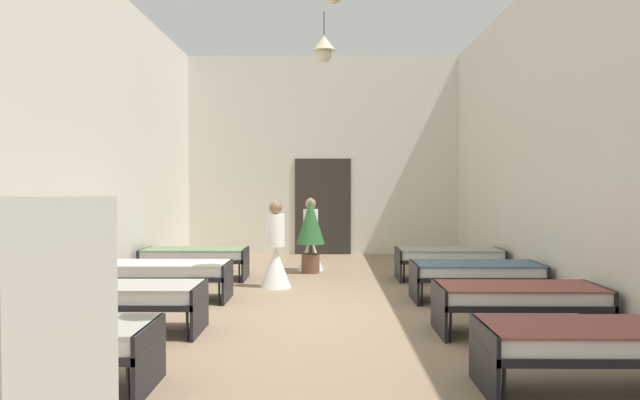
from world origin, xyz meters
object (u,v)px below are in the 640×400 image
Objects in this scene: nurse_near_aisle at (311,244)px; bed_right_row_2 at (476,272)px; bed_right_row_0 at (595,341)px; bed_right_row_3 at (449,256)px; nurse_mid_aisle at (276,256)px; bed_right_row_1 at (519,297)px; bed_left_row_1 at (121,296)px; bed_left_row_0 at (40,340)px; potted_plant at (311,228)px; bed_left_row_2 at (166,271)px; bed_left_row_3 at (195,256)px.

bed_right_row_2 is at bearing 117.08° from nurse_near_aisle.
bed_right_row_0 is 7.31m from nurse_near_aisle.
bed_right_row_0 is at bearing -90.00° from bed_right_row_3.
nurse_mid_aisle is (-3.10, 1.09, 0.09)m from bed_right_row_2.
bed_right_row_1 is 3.80m from bed_right_row_3.
bed_right_row_2 is at bearing -64.58° from nurse_mid_aisle.
bed_left_row_1 is 5.04m from bed_right_row_2.
bed_right_row_1 is 1.90m from bed_right_row_2.
bed_right_row_1 is 1.00× the size of bed_right_row_3.
bed_left_row_0 is 1.00× the size of bed_right_row_0.
nurse_near_aisle is 0.50m from potted_plant.
bed_right_row_2 is 1.00× the size of bed_right_row_3.
potted_plant is at bearing 78.15° from nurse_near_aisle.
nurse_mid_aisle is at bearing 122.42° from bed_right_row_0.
bed_right_row_1 is 1.00× the size of bed_left_row_2.
bed_right_row_2 is at bearing -90.00° from bed_right_row_3.
potted_plant is (-2.56, 0.82, 0.46)m from bed_right_row_3.
nurse_mid_aisle is (1.56, 1.09, 0.09)m from bed_left_row_2.
potted_plant is (0.01, -0.33, 0.37)m from nurse_near_aisle.
bed_left_row_2 is at bearing -157.84° from bed_right_row_3.
bed_left_row_2 is (-4.67, 1.90, 0.00)m from bed_right_row_1.
bed_left_row_1 is (-4.67, 1.90, 0.00)m from bed_right_row_0.
nurse_near_aisle reaches higher than bed_right_row_2.
potted_plant is at bearing 26.25° from nurse_mid_aisle.
bed_left_row_3 is 1.28× the size of nurse_mid_aisle.
nurse_near_aisle reaches higher than bed_left_row_3.
bed_right_row_3 is 1.29× the size of potted_plant.
potted_plant is at bearing 52.23° from bed_left_row_2.
bed_left_row_3 and bed_right_row_3 have the same top height.
bed_right_row_3 is (0.00, 5.70, 0.00)m from bed_right_row_0.
bed_left_row_2 is 1.00× the size of bed_right_row_3.
bed_left_row_3 is at bearing -158.75° from potted_plant.
bed_right_row_2 and bed_right_row_3 have the same top height.
bed_left_row_1 is 1.00× the size of bed_right_row_1.
bed_left_row_0 and bed_left_row_2 have the same top height.
nurse_near_aisle is (2.10, 6.85, 0.09)m from bed_left_row_0.
bed_right_row_0 is at bearing 0.00° from bed_left_row_0.
potted_plant is at bearing 111.43° from bed_right_row_0.
bed_right_row_3 is (4.67, 1.90, 0.00)m from bed_left_row_2.
bed_left_row_3 is 1.76m from nurse_mid_aisle.
nurse_mid_aisle reaches higher than bed_left_row_2.
nurse_mid_aisle reaches higher than bed_right_row_0.
bed_right_row_1 is 4.31m from nurse_mid_aisle.
bed_right_row_1 is at bearing 0.00° from bed_left_row_1.
bed_right_row_1 is 5.04m from bed_left_row_2.
nurse_mid_aisle reaches higher than bed_left_row_1.
bed_left_row_0 is 1.28× the size of nurse_mid_aisle.
bed_left_row_1 is 1.90m from bed_left_row_2.
bed_left_row_3 is at bearing 180.00° from bed_right_row_3.
bed_right_row_0 and bed_right_row_1 have the same top height.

